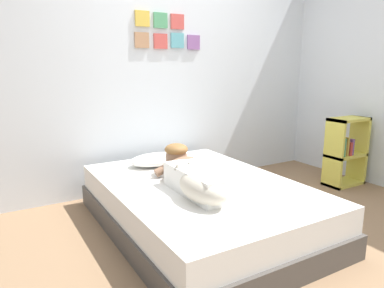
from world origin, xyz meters
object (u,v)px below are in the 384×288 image
bed (200,205)px  pillow (157,159)px  person_lying (198,173)px  bookshelf (345,151)px  dog (201,186)px  cell_phone (245,183)px  coffee_cup (200,162)px

bed → pillow: 0.70m
person_lying → bookshelf: (1.98, 0.16, -0.10)m
dog → cell_phone: (0.48, 0.12, -0.10)m
pillow → dog: bearing=-96.5°
dog → coffee_cup: (0.44, 0.73, -0.07)m
dog → bookshelf: bearing=11.3°
bed → dog: dog is taller
coffee_cup → cell_phone: 0.61m
person_lying → cell_phone: bearing=-23.2°
pillow → cell_phone: bearing=-66.6°
cell_phone → bookshelf: size_ratio=0.19×
pillow → dog: (-0.11, -0.97, 0.05)m
pillow → dog: size_ratio=0.90×
pillow → coffee_cup: pillow is taller
coffee_cup → bed: bearing=-120.9°
pillow → person_lying: person_lying is taller
person_lying → cell_phone: person_lying is taller
bed → cell_phone: size_ratio=14.39×
coffee_cup → cell_phone: size_ratio=0.89×
bed → coffee_cup: (0.25, 0.41, 0.23)m
person_lying → cell_phone: size_ratio=6.57×
bookshelf → pillow: bearing=164.8°
bookshelf → bed: bearing=-176.9°
pillow → cell_phone: pillow is taller
bed → dog: bearing=-121.0°
dog → coffee_cup: size_ratio=4.60×
pillow → bed: bearing=-83.0°
bed → cell_phone: cell_phone is taller
coffee_cup → cell_phone: coffee_cup is taller
person_lying → cell_phone: 0.39m
bed → cell_phone: 0.40m
dog → cell_phone: 0.50m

